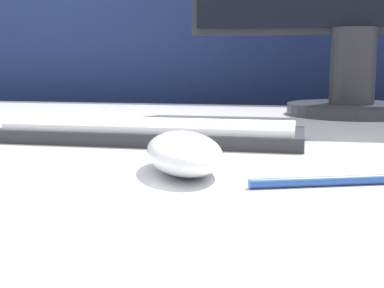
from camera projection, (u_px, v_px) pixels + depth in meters
The scene contains 4 objects.
partition_panel at pixel (265, 189), 1.34m from camera, with size 5.00×0.03×1.01m.
computer_mouse_near at pixel (184, 153), 0.48m from camera, with size 0.11×0.14×0.04m.
keyboard at pixel (152, 132), 0.66m from camera, with size 0.37×0.12×0.02m.
pen at pixel (343, 181), 0.43m from camera, with size 0.15×0.06×0.01m.
Camera 1 is at (0.07, -0.68, 0.83)m, focal length 50.00 mm.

